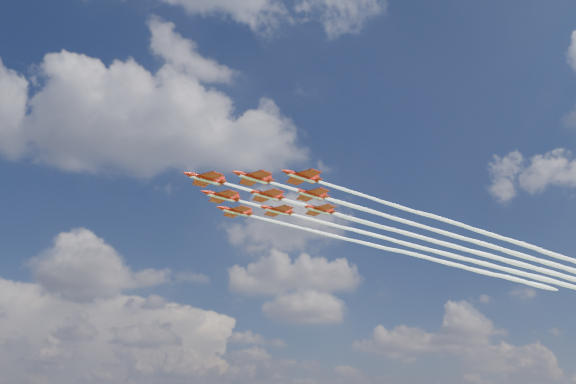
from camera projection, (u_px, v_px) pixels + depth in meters
name	position (u px, v px, depth m)	size (l,w,h in m)	color
jet_lead	(420.00, 237.00, 176.97)	(141.60, 80.49, 2.84)	#A41509
jet_row2_port	(457.00, 236.00, 176.36)	(141.60, 80.49, 2.84)	#A41509
jet_row2_starb	(420.00, 247.00, 187.40)	(141.60, 80.49, 2.84)	#A41509
jet_row3_port	(494.00, 236.00, 175.75)	(141.60, 80.49, 2.84)	#A41509
jet_row3_centre	(455.00, 247.00, 186.79)	(141.60, 80.49, 2.84)	#A41509
jet_row3_starb	(421.00, 257.00, 197.82)	(141.60, 80.49, 2.84)	#A41509
jet_row4_port	(491.00, 246.00, 186.18)	(141.60, 80.49, 2.84)	#A41509
jet_row4_starb	(454.00, 256.00, 197.21)	(141.60, 80.49, 2.84)	#A41509
jet_tail	(487.00, 256.00, 196.61)	(141.60, 80.49, 2.84)	#A41509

